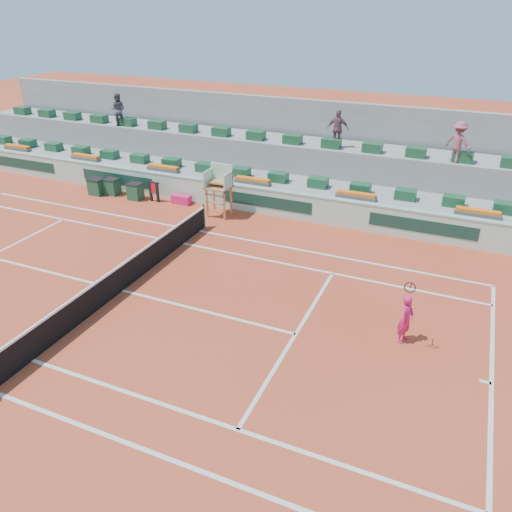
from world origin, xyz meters
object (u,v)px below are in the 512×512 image
object	(u,v)px
umpire_chair	(219,184)
drink_cooler_a	(135,191)
tennis_player	(406,318)
player_bag	(181,199)

from	to	relation	value
umpire_chair	drink_cooler_a	world-z (taller)	umpire_chair
drink_cooler_a	tennis_player	xyz separation A→B (m)	(14.30, -6.65, 0.37)
tennis_player	umpire_chair	bearing A→B (deg)	145.34
player_bag	drink_cooler_a	bearing A→B (deg)	-170.44
umpire_chair	tennis_player	xyz separation A→B (m)	(9.42, -6.51, -0.75)
tennis_player	player_bag	bearing A→B (deg)	149.26
tennis_player	drink_cooler_a	bearing A→B (deg)	155.07
player_bag	tennis_player	world-z (taller)	tennis_player
player_bag	umpire_chair	world-z (taller)	umpire_chair
player_bag	drink_cooler_a	size ratio (longest dim) A/B	1.15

